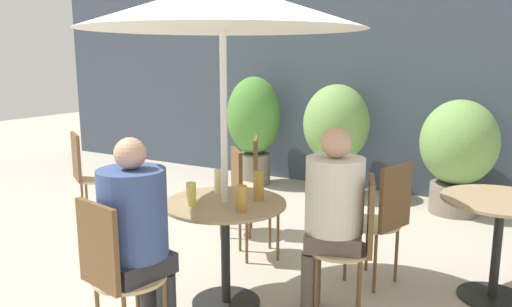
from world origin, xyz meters
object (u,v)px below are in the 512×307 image
at_px(bistro_chair_0, 114,266).
at_px(bistro_chair_3, 246,177).
at_px(seated_person_0, 136,228).
at_px(seated_person_1, 332,207).
at_px(umbrella, 222,6).
at_px(beer_glass_1, 219,181).
at_px(beer_glass_2, 191,194).
at_px(cafe_table_near, 225,228).
at_px(bistro_chair_5, 86,170).
at_px(beer_glass_3, 241,198).
at_px(bistro_chair_4, 384,214).
at_px(potted_plant_1, 336,129).
at_px(potted_plant_0, 254,123).
at_px(bistro_chair_1, 355,235).
at_px(potted_plant_2, 458,150).
at_px(beer_glass_0, 259,186).
at_px(cafe_table_far, 499,225).
at_px(bistro_chair_2, 247,193).

height_order(bistro_chair_0, bistro_chair_3, same).
bearing_deg(seated_person_0, seated_person_1, -120.00).
bearing_deg(umbrella, bistro_chair_0, -101.32).
bearing_deg(beer_glass_1, umbrella, -45.86).
bearing_deg(beer_glass_2, seated_person_0, -89.90).
height_order(cafe_table_near, bistro_chair_5, bistro_chair_5).
distance_m(bistro_chair_5, beer_glass_2, 2.15).
bearing_deg(beer_glass_3, beer_glass_1, 142.24).
xyz_separation_m(bistro_chair_3, seated_person_1, (1.22, -1.01, 0.17)).
bearing_deg(seated_person_0, cafe_table_near, -90.00).
height_order(bistro_chair_4, potted_plant_1, potted_plant_1).
distance_m(bistro_chair_0, potted_plant_0, 3.91).
height_order(bistro_chair_1, potted_plant_2, potted_plant_2).
bearing_deg(beer_glass_2, beer_glass_3, 11.53).
height_order(bistro_chair_1, beer_glass_0, bistro_chair_1).
bearing_deg(beer_glass_1, seated_person_1, 4.21).
bearing_deg(bistro_chair_4, cafe_table_far, 123.56).
height_order(bistro_chair_5, potted_plant_2, potted_plant_2).
bearing_deg(bistro_chair_0, bistro_chair_5, -26.91).
distance_m(bistro_chair_0, bistro_chair_2, 1.57).
xyz_separation_m(bistro_chair_5, beer_glass_1, (1.93, -0.54, 0.25)).
bearing_deg(beer_glass_0, bistro_chair_0, -109.13).
height_order(bistro_chair_2, seated_person_1, seated_person_1).
height_order(cafe_table_near, bistro_chair_1, bistro_chair_1).
distance_m(bistro_chair_4, potted_plant_2, 2.09).
relative_size(cafe_table_far, potted_plant_0, 0.55).
relative_size(seated_person_1, potted_plant_1, 0.92).
distance_m(bistro_chair_4, seated_person_0, 1.74).
bearing_deg(bistro_chair_1, bistro_chair_0, -60.00).
bearing_deg(bistro_chair_2, potted_plant_2, -74.29).
xyz_separation_m(bistro_chair_4, bistro_chair_5, (-2.90, -0.09, 0.00)).
bearing_deg(bistro_chair_2, cafe_table_near, 157.93).
relative_size(bistro_chair_4, potted_plant_2, 0.76).
bearing_deg(umbrella, cafe_table_far, 32.34).
distance_m(bistro_chair_1, seated_person_0, 1.32).
height_order(potted_plant_0, potted_plant_1, potted_plant_0).
height_order(cafe_table_far, bistro_chair_4, bistro_chair_4).
relative_size(beer_glass_3, umbrella, 0.08).
height_order(cafe_table_near, beer_glass_0, beer_glass_0).
bearing_deg(cafe_table_near, bistro_chair_5, 161.51).
bearing_deg(cafe_table_far, bistro_chair_0, -133.55).
bearing_deg(seated_person_1, bistro_chair_0, -56.73).
relative_size(cafe_table_near, potted_plant_0, 0.58).
xyz_separation_m(bistro_chair_4, potted_plant_2, (0.18, 2.08, 0.13)).
relative_size(bistro_chair_3, beer_glass_3, 5.73).
bearing_deg(bistro_chair_1, beer_glass_3, -76.36).
bearing_deg(beer_glass_3, beer_glass_2, -168.47).
height_order(bistro_chair_4, beer_glass_1, bistro_chair_4).
height_order(beer_glass_3, potted_plant_2, potted_plant_2).
height_order(bistro_chair_0, beer_glass_0, bistro_chair_0).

